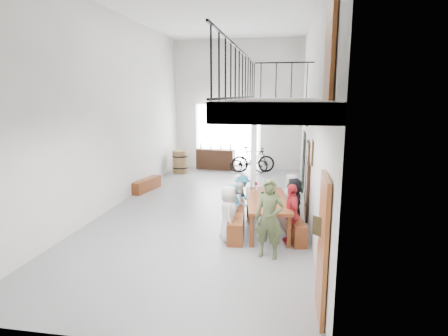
% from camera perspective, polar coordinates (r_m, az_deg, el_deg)
% --- Properties ---
extents(floor, '(12.00, 12.00, 0.00)m').
position_cam_1_polar(floor, '(10.82, -2.29, -6.11)').
color(floor, slate).
rests_on(floor, ground).
extents(room_walls, '(12.00, 12.00, 12.00)m').
position_cam_1_polar(room_walls, '(10.34, -2.45, 13.06)').
color(room_walls, white).
rests_on(room_walls, ground).
extents(gateway_portal, '(2.80, 0.08, 2.80)m').
position_cam_1_polar(gateway_portal, '(16.35, 0.59, 4.79)').
color(gateway_portal, white).
rests_on(gateway_portal, ground).
extents(right_wall_decor, '(0.07, 8.28, 5.07)m').
position_cam_1_polar(right_wall_decor, '(8.38, 13.24, 0.79)').
color(right_wall_decor, '#964720').
rests_on(right_wall_decor, ground).
extents(balcony, '(1.52, 5.62, 4.00)m').
position_cam_1_polar(balcony, '(6.98, 8.32, 9.04)').
color(balcony, white).
rests_on(balcony, ground).
extents(tasting_table, '(1.25, 2.41, 0.79)m').
position_cam_1_polar(tasting_table, '(8.92, 6.56, -5.20)').
color(tasting_table, brown).
rests_on(tasting_table, ground).
extents(bench_inner, '(0.55, 2.17, 0.49)m').
position_cam_1_polar(bench_inner, '(9.06, 1.93, -7.93)').
color(bench_inner, brown).
rests_on(bench_inner, ground).
extents(bench_wall, '(0.70, 2.11, 0.48)m').
position_cam_1_polar(bench_wall, '(9.08, 10.12, -8.09)').
color(bench_wall, brown).
rests_on(bench_wall, ground).
extents(tableware, '(0.65, 1.70, 0.35)m').
position_cam_1_polar(tableware, '(8.93, 6.52, -3.73)').
color(tableware, black).
rests_on(tableware, tasting_table).
extents(side_bench, '(0.58, 1.46, 0.40)m').
position_cam_1_polar(side_bench, '(12.95, -11.72, -2.52)').
color(side_bench, brown).
rests_on(side_bench, ground).
extents(oak_barrel, '(0.64, 0.64, 0.95)m').
position_cam_1_polar(oak_barrel, '(15.58, -6.69, 0.96)').
color(oak_barrel, brown).
rests_on(oak_barrel, ground).
extents(serving_counter, '(1.70, 0.63, 0.87)m').
position_cam_1_polar(serving_counter, '(16.28, -1.29, 1.34)').
color(serving_counter, '#3C2316').
rests_on(serving_counter, ground).
extents(counter_bottles, '(1.41, 0.24, 0.28)m').
position_cam_1_polar(counter_bottles, '(16.22, -1.27, 3.37)').
color(counter_bottles, black).
rests_on(counter_bottles, serving_counter).
extents(guest_left_a, '(0.49, 0.67, 1.26)m').
position_cam_1_polar(guest_left_a, '(8.28, 0.69, -6.97)').
color(guest_left_a, silver).
rests_on(guest_left_a, ground).
extents(guest_left_b, '(0.37, 0.47, 1.13)m').
position_cam_1_polar(guest_left_b, '(8.91, 1.53, -6.09)').
color(guest_left_b, '#296C89').
rests_on(guest_left_b, ground).
extents(guest_left_c, '(0.49, 0.58, 1.08)m').
position_cam_1_polar(guest_left_c, '(9.39, 2.45, -5.36)').
color(guest_left_c, silver).
rests_on(guest_left_c, ground).
extents(guest_left_d, '(0.48, 0.76, 1.13)m').
position_cam_1_polar(guest_left_d, '(9.93, 2.80, -4.30)').
color(guest_left_d, '#296C89').
rests_on(guest_left_d, ground).
extents(guest_right_a, '(0.50, 0.83, 1.33)m').
position_cam_1_polar(guest_right_a, '(8.31, 10.22, -6.85)').
color(guest_right_a, red).
rests_on(guest_right_a, ground).
extents(guest_right_b, '(0.63, 1.25, 1.29)m').
position_cam_1_polar(guest_right_b, '(9.08, 10.60, -5.45)').
color(guest_right_b, black).
rests_on(guest_right_b, ground).
extents(guest_right_c, '(0.47, 0.65, 1.25)m').
position_cam_1_polar(guest_right_c, '(9.67, 10.17, -4.50)').
color(guest_right_c, silver).
rests_on(guest_right_c, ground).
extents(host_standing, '(0.65, 0.49, 1.61)m').
position_cam_1_polar(host_standing, '(7.48, 6.92, -7.66)').
color(host_standing, '#424D2B').
rests_on(host_standing, ground).
extents(potted_plant, '(0.45, 0.42, 0.39)m').
position_cam_1_polar(potted_plant, '(10.93, 10.87, -5.04)').
color(potted_plant, '#1B4A18').
rests_on(potted_plant, ground).
extents(bicycle_near, '(1.61, 0.66, 0.82)m').
position_cam_1_polar(bicycle_near, '(15.60, 3.79, 0.80)').
color(bicycle_near, black).
rests_on(bicycle_near, ground).
extents(bicycle_far, '(1.89, 0.95, 1.09)m').
position_cam_1_polar(bicycle_far, '(15.61, 4.45, 1.29)').
color(bicycle_far, black).
rests_on(bicycle_far, ground).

